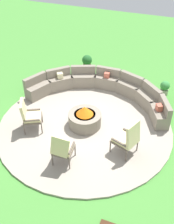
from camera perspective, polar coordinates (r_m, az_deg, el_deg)
The scene contains 9 objects.
ground_plane at distance 9.01m, azimuth -0.46°, elevation -3.00°, with size 24.00×24.00×0.00m, color #478C38.
patio_circle at distance 8.99m, azimuth -0.46°, elevation -2.85°, with size 5.63×5.63×0.06m, color #9E9384.
fire_pit at distance 8.79m, azimuth -0.47°, elevation -1.27°, with size 1.06×1.06×0.74m.
curved_stone_bench at distance 10.15m, azimuth 3.12°, elevation 4.82°, with size 5.22×2.21×0.80m.
lounge_chair_front_left at distance 8.68m, azimuth -11.90°, elevation -0.58°, with size 0.78×0.79×1.06m.
lounge_chair_front_right at distance 7.43m, azimuth -5.17°, elevation -7.48°, with size 0.60×0.62×1.10m.
lounge_chair_back_left at distance 7.74m, azimuth 8.47°, elevation -5.39°, with size 0.79×0.79×1.14m.
potted_plant_0 at distance 10.77m, azimuth 15.85°, elevation 4.93°, with size 0.35×0.35×0.56m.
potted_plant_1 at distance 12.17m, azimuth 0.01°, elevation 10.48°, with size 0.43×0.43×0.61m.
Camera 1 is at (2.52, -6.38, 5.84)m, focal length 44.02 mm.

